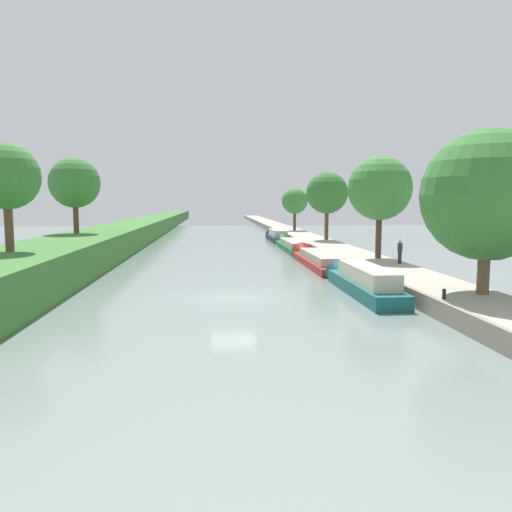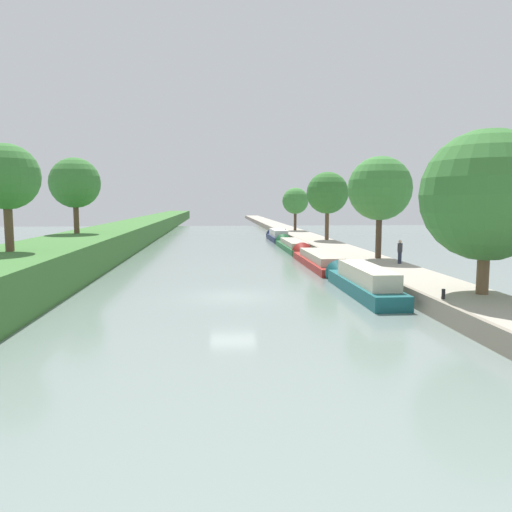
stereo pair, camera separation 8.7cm
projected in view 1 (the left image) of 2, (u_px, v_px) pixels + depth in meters
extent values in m
plane|color=slate|center=(233.00, 297.00, 26.82)|extent=(160.00, 160.00, 0.00)
cube|color=#3D7033|center=(4.00, 278.00, 25.66)|extent=(6.19, 260.00, 2.38)
cube|color=#A89E8E|center=(424.00, 286.00, 27.70)|extent=(3.80, 260.00, 0.84)
cube|color=gray|center=(390.00, 286.00, 27.52)|extent=(0.25, 260.00, 0.89)
cube|color=#195B60|center=(364.00, 288.00, 27.38)|extent=(1.86, 9.45, 0.76)
cube|color=beige|center=(367.00, 274.00, 26.82)|extent=(1.52, 6.62, 0.89)
cone|color=#195B60|center=(340.00, 274.00, 32.61)|extent=(1.77, 1.12, 1.77)
cube|color=maroon|center=(319.00, 263.00, 39.43)|extent=(2.19, 12.34, 0.56)
cube|color=#B2A893|center=(320.00, 256.00, 38.75)|extent=(1.80, 8.64, 0.61)
cone|color=maroon|center=(303.00, 254.00, 46.19)|extent=(2.08, 1.31, 2.08)
cube|color=#1E6033|center=(292.00, 248.00, 52.68)|extent=(2.10, 12.37, 0.56)
cube|color=#B2A893|center=(293.00, 243.00, 52.01)|extent=(1.72, 8.66, 0.55)
cone|color=#1E6033|center=(283.00, 242.00, 59.43)|extent=(1.99, 1.26, 1.99)
cube|color=#141E42|center=(277.00, 238.00, 65.39)|extent=(2.05, 9.51, 0.66)
cube|color=silver|center=(278.00, 233.00, 64.83)|extent=(1.68, 6.66, 0.89)
cone|color=#141E42|center=(273.00, 236.00, 70.71)|extent=(1.95, 1.23, 1.95)
cylinder|color=brown|center=(484.00, 263.00, 22.98)|extent=(0.56, 0.56, 2.96)
sphere|color=#387533|center=(487.00, 195.00, 22.63)|extent=(6.08, 6.08, 6.08)
cylinder|color=#4C3828|center=(379.00, 232.00, 37.58)|extent=(0.45, 0.45, 4.01)
sphere|color=#3D7F38|center=(380.00, 188.00, 37.21)|extent=(4.86, 4.86, 4.86)
cylinder|color=brown|center=(327.00, 222.00, 56.10)|extent=(0.45, 0.45, 4.05)
sphere|color=#33702D|center=(327.00, 193.00, 55.74)|extent=(4.76, 4.76, 4.76)
cylinder|color=#4C3828|center=(295.00, 219.00, 74.70)|extent=(0.43, 0.43, 3.40)
sphere|color=#3D7F38|center=(295.00, 201.00, 74.39)|extent=(3.97, 3.97, 3.97)
cylinder|color=brown|center=(76.00, 215.00, 43.36)|extent=(0.47, 0.47, 3.25)
sphere|color=#387533|center=(75.00, 183.00, 43.04)|extent=(4.42, 4.42, 4.42)
cylinder|color=brown|center=(9.00, 223.00, 27.47)|extent=(0.47, 0.47, 3.18)
sphere|color=#387533|center=(6.00, 176.00, 27.19)|extent=(3.68, 3.68, 3.68)
cylinder|color=#282D42|center=(400.00, 258.00, 34.45)|extent=(0.26, 0.26, 0.82)
cylinder|color=#333338|center=(400.00, 248.00, 34.37)|extent=(0.34, 0.34, 0.62)
sphere|color=tan|center=(400.00, 242.00, 34.33)|extent=(0.22, 0.22, 0.22)
cylinder|color=black|center=(444.00, 294.00, 21.90)|extent=(0.16, 0.16, 0.45)
cylinder|color=black|center=(285.00, 230.00, 70.67)|extent=(0.16, 0.16, 0.45)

